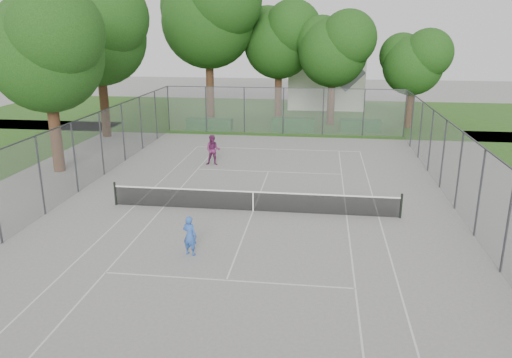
# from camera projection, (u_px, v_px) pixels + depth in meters

# --- Properties ---
(ground) EXTENTS (120.00, 120.00, 0.00)m
(ground) POSITION_uv_depth(u_px,v_px,m) (253.00, 211.00, 22.23)
(ground) COLOR slate
(ground) RESTS_ON ground
(grass_far) EXTENTS (60.00, 20.00, 0.00)m
(grass_far) POSITION_uv_depth(u_px,v_px,m) (290.00, 114.00, 46.88)
(grass_far) COLOR #244915
(grass_far) RESTS_ON ground
(court_markings) EXTENTS (11.03, 23.83, 0.01)m
(court_markings) POSITION_uv_depth(u_px,v_px,m) (253.00, 211.00, 22.22)
(court_markings) COLOR silver
(court_markings) RESTS_ON ground
(tennis_net) EXTENTS (12.87, 0.10, 1.10)m
(tennis_net) POSITION_uv_depth(u_px,v_px,m) (253.00, 200.00, 22.08)
(tennis_net) COLOR black
(tennis_net) RESTS_ON ground
(perimeter_fence) EXTENTS (18.08, 34.08, 3.52)m
(perimeter_fence) POSITION_uv_depth(u_px,v_px,m) (253.00, 172.00, 21.70)
(perimeter_fence) COLOR #38383D
(perimeter_fence) RESTS_ON ground
(tree_far_left) EXTENTS (9.08, 8.29, 13.06)m
(tree_far_left) POSITION_uv_depth(u_px,v_px,m) (209.00, 13.00, 41.91)
(tree_far_left) COLOR #3A2215
(tree_far_left) RESTS_ON ground
(tree_far_midleft) EXTENTS (7.08, 6.47, 10.18)m
(tree_far_midleft) POSITION_uv_depth(u_px,v_px,m) (280.00, 37.00, 43.53)
(tree_far_midleft) COLOR #3A2215
(tree_far_midleft) RESTS_ON ground
(tree_far_midright) EXTENTS (6.44, 5.88, 9.26)m
(tree_far_midright) POSITION_uv_depth(u_px,v_px,m) (334.00, 46.00, 40.18)
(tree_far_midright) COLOR #3A2215
(tree_far_midright) RESTS_ON ground
(tree_far_right) EXTENTS (5.45, 4.97, 7.83)m
(tree_far_right) POSITION_uv_depth(u_px,v_px,m) (414.00, 60.00, 39.18)
(tree_far_right) COLOR #3A2215
(tree_far_right) RESTS_ON ground
(tree_side_back) EXTENTS (7.79, 7.11, 11.20)m
(tree_side_back) POSITION_uv_depth(u_px,v_px,m) (99.00, 29.00, 35.19)
(tree_side_back) COLOR #3A2215
(tree_side_back) RESTS_ON ground
(tree_side_front) EXTENTS (7.00, 6.39, 10.06)m
(tree_side_front) POSITION_uv_depth(u_px,v_px,m) (46.00, 46.00, 26.40)
(tree_side_front) COLOR #3A2215
(tree_side_front) RESTS_ON ground
(hedge_left) EXTENTS (3.62, 1.09, 0.91)m
(hedge_left) POSITION_uv_depth(u_px,v_px,m) (210.00, 124.00, 39.65)
(hedge_left) COLOR #144117
(hedge_left) RESTS_ON ground
(hedge_mid) EXTENTS (3.36, 0.96, 1.06)m
(hedge_mid) POSITION_uv_depth(u_px,v_px,m) (293.00, 125.00, 39.02)
(hedge_mid) COLOR #144117
(hedge_mid) RESTS_ON ground
(hedge_right) EXTENTS (3.12, 1.14, 0.93)m
(hedge_right) POSITION_uv_depth(u_px,v_px,m) (360.00, 126.00, 39.04)
(hedge_right) COLOR #144117
(hedge_right) RESTS_ON ground
(house) EXTENTS (7.39, 5.73, 9.20)m
(house) POSITION_uv_depth(u_px,v_px,m) (327.00, 70.00, 50.21)
(house) COLOR beige
(house) RESTS_ON ground
(girl_player) EXTENTS (0.62, 0.49, 1.48)m
(girl_player) POSITION_uv_depth(u_px,v_px,m) (190.00, 236.00, 17.78)
(girl_player) COLOR #2D56AB
(girl_player) RESTS_ON ground
(woman_player) EXTENTS (0.93, 0.76, 1.80)m
(woman_player) POSITION_uv_depth(u_px,v_px,m) (213.00, 150.00, 29.44)
(woman_player) COLOR #682251
(woman_player) RESTS_ON ground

